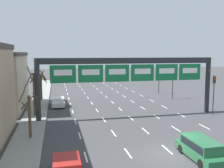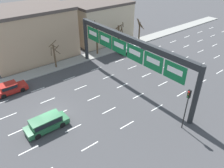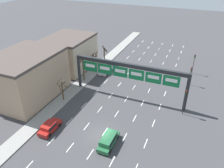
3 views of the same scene
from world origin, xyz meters
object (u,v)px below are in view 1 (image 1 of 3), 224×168
at_px(tree_bare_second, 42,85).
at_px(tree_bare_furthest, 37,89).
at_px(traffic_light_far_end, 159,76).
at_px(suv_green, 201,148).
at_px(car_white, 58,101).
at_px(tree_bare_third, 34,91).
at_px(traffic_light_near_gantry, 214,87).
at_px(car_red, 67,168).
at_px(traffic_light_mid_block, 173,81).
at_px(sign_gantry, 129,71).
at_px(tree_bare_closest, 30,112).

height_order(tree_bare_second, tree_bare_furthest, tree_bare_furthest).
xyz_separation_m(traffic_light_far_end, tree_bare_furthest, (-22.13, -7.73, -0.68)).
height_order(suv_green, car_white, suv_green).
xyz_separation_m(traffic_light_far_end, tree_bare_third, (-22.01, -13.12, -0.18)).
relative_size(suv_green, tree_bare_second, 0.94).
relative_size(car_white, traffic_light_near_gantry, 0.90).
bearing_deg(traffic_light_near_gantry, suv_green, -127.79).
height_order(suv_green, traffic_light_far_end, traffic_light_far_end).
height_order(car_red, traffic_light_mid_block, traffic_light_mid_block).
bearing_deg(suv_green, tree_bare_second, 115.54).
height_order(car_red, tree_bare_furthest, tree_bare_furthest).
height_order(traffic_light_mid_block, tree_bare_second, tree_bare_second).
bearing_deg(suv_green, traffic_light_mid_block, 68.51).
distance_m(traffic_light_near_gantry, tree_bare_third, 22.35).
height_order(traffic_light_near_gantry, tree_bare_second, tree_bare_second).
xyz_separation_m(car_white, traffic_light_near_gantry, (19.09, -9.41, 2.80)).
xyz_separation_m(tree_bare_second, tree_bare_third, (-0.33, -10.46, 0.55)).
distance_m(sign_gantry, car_red, 16.90).
bearing_deg(car_red, traffic_light_mid_block, 51.77).
xyz_separation_m(traffic_light_near_gantry, tree_bare_third, (-21.97, 4.10, -0.31)).
xyz_separation_m(traffic_light_far_end, tree_bare_closest, (-21.74, -21.61, -0.90)).
relative_size(traffic_light_near_gantry, traffic_light_far_end, 1.04).
relative_size(traffic_light_far_end, tree_bare_closest, 1.08).
bearing_deg(traffic_light_mid_block, sign_gantry, -137.19).
bearing_deg(tree_bare_second, car_red, -84.07).
bearing_deg(tree_bare_second, traffic_light_far_end, 7.00).
bearing_deg(tree_bare_second, tree_bare_closest, -90.18).
bearing_deg(tree_bare_furthest, traffic_light_far_end, 19.26).
height_order(tree_bare_closest, tree_bare_third, tree_bare_third).
relative_size(sign_gantry, car_white, 4.95).
relative_size(suv_green, traffic_light_near_gantry, 0.94).
xyz_separation_m(sign_gantry, tree_bare_furthest, (-11.42, 8.12, -2.93)).
bearing_deg(tree_bare_furthest, tree_bare_closest, -88.40).
xyz_separation_m(car_white, traffic_light_far_end, (19.13, 7.81, 2.67)).
relative_size(car_red, traffic_light_near_gantry, 0.84).
distance_m(traffic_light_mid_block, tree_bare_closest, 26.68).
distance_m(traffic_light_near_gantry, tree_bare_closest, 22.16).
distance_m(traffic_light_near_gantry, traffic_light_far_end, 17.23).
height_order(car_white, tree_bare_furthest, tree_bare_furthest).
relative_size(traffic_light_near_gantry, tree_bare_closest, 1.12).
height_order(car_red, traffic_light_near_gantry, traffic_light_near_gantry).
bearing_deg(car_white, tree_bare_furthest, 178.43).
bearing_deg(traffic_light_far_end, tree_bare_furthest, -160.74).
bearing_deg(tree_bare_third, traffic_light_near_gantry, -10.58).
bearing_deg(car_red, traffic_light_near_gantry, 33.81).
bearing_deg(car_red, tree_bare_second, 95.93).
xyz_separation_m(sign_gantry, tree_bare_second, (-10.97, 13.18, -2.98)).
height_order(sign_gantry, tree_bare_furthest, sign_gantry).
bearing_deg(sign_gantry, tree_bare_closest, -152.40).
relative_size(traffic_light_near_gantry, tree_bare_third, 0.82).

